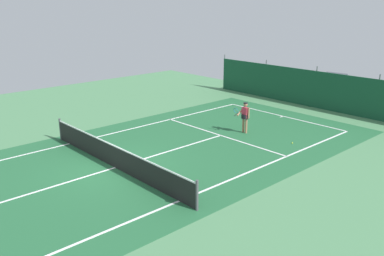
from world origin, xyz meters
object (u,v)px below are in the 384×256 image
tennis_net (115,156)px  tennis_player (245,115)px  parked_car (331,86)px  tennis_ball_near_player (292,143)px

tennis_net → tennis_player: tennis_player is taller
tennis_player → parked_car: (-1.29, 11.04, -0.12)m
tennis_player → tennis_ball_near_player: size_ratio=24.85×
parked_car → tennis_player: bearing=-90.7°
tennis_ball_near_player → parked_car: size_ratio=0.02×
tennis_player → parked_car: size_ratio=0.37×
tennis_player → tennis_ball_near_player: tennis_player is taller
tennis_player → tennis_ball_near_player: bearing=-171.3°
tennis_ball_near_player → parked_car: parked_car is taller
tennis_ball_near_player → tennis_player: bearing=-171.9°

